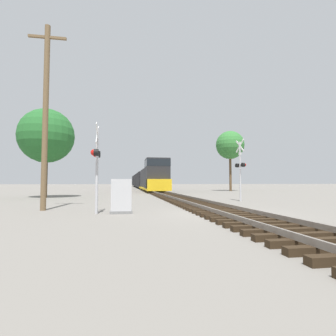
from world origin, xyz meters
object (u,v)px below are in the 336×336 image
object	(u,v)px
crossing_signal_near	(96,159)
relay_cabinet	(121,196)
utility_pole	(46,113)
freight_train	(142,180)
tree_mid_background	(230,145)
crossing_signal_far	(240,167)
tree_far_right	(46,136)

from	to	relation	value
crossing_signal_near	relay_cabinet	bearing A→B (deg)	91.45
relay_cabinet	utility_pole	world-z (taller)	utility_pole
freight_train	tree_mid_background	size ratio (longest dim) A/B	6.91
freight_train	tree_mid_background	world-z (taller)	tree_mid_background
crossing_signal_near	crossing_signal_far	size ratio (longest dim) A/B	0.87
freight_train	tree_mid_background	distance (m)	27.26
freight_train	relay_cabinet	bearing A→B (deg)	-94.84
tree_far_right	tree_mid_background	world-z (taller)	tree_mid_background
utility_pole	freight_train	bearing A→B (deg)	80.73
crossing_signal_near	tree_far_right	size ratio (longest dim) A/B	0.49
crossing_signal_near	utility_pole	size ratio (longest dim) A/B	0.42
crossing_signal_far	utility_pole	bearing A→B (deg)	98.27
freight_train	relay_cabinet	world-z (taller)	freight_train
crossing_signal_near	tree_mid_background	bearing A→B (deg)	148.17
relay_cabinet	tree_mid_background	xyz separation A→B (m)	(16.62, 27.39, 6.49)
tree_mid_background	tree_far_right	bearing A→B (deg)	-148.22
utility_pole	relay_cabinet	bearing A→B (deg)	-26.24
tree_mid_background	crossing_signal_far	bearing A→B (deg)	-111.12
crossing_signal_near	crossing_signal_far	distance (m)	11.37
tree_far_right	tree_mid_background	xyz separation A→B (m)	(23.37, 14.48, 1.75)
freight_train	tree_mid_background	xyz separation A→B (m)	(12.29, -23.74, 5.36)
crossing_signal_near	tree_far_right	xyz separation A→B (m)	(-5.67, 12.92, 3.12)
crossing_signal_far	freight_train	bearing A→B (deg)	-6.35
crossing_signal_near	relay_cabinet	xyz separation A→B (m)	(1.07, 0.01, -1.62)
relay_cabinet	utility_pole	bearing A→B (deg)	153.76
crossing_signal_far	utility_pole	size ratio (longest dim) A/B	0.49
relay_cabinet	freight_train	bearing A→B (deg)	85.16
relay_cabinet	tree_far_right	bearing A→B (deg)	117.59
utility_pole	crossing_signal_far	bearing A→B (deg)	19.85
crossing_signal_near	tree_far_right	distance (m)	14.45
crossing_signal_near	utility_pole	bearing A→B (deg)	-123.82
freight_train	tree_far_right	bearing A→B (deg)	-106.17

